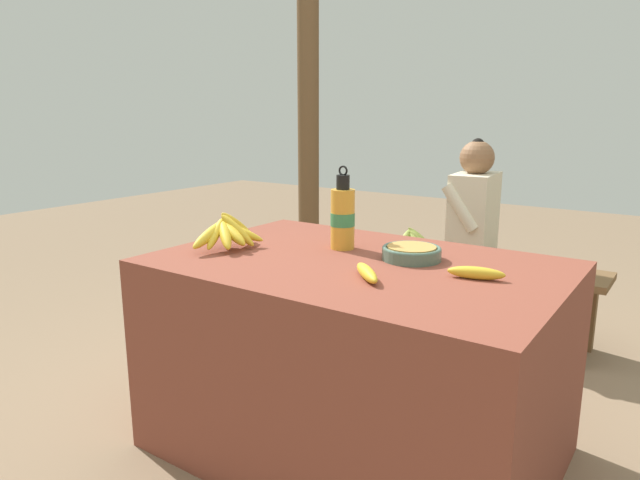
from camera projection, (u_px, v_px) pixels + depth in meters
ground_plane at (354, 447)px, 2.12m from camera, size 12.00×12.00×0.00m
market_counter at (355, 357)px, 2.04m from camera, size 1.37×0.92×0.72m
banana_bunch_ripe at (228, 231)px, 2.12m from camera, size 0.18×0.32×0.14m
serving_bowl at (412, 252)px, 1.97m from camera, size 0.20×0.20×0.05m
water_bottle at (343, 217)px, 2.11m from camera, size 0.09×0.09×0.31m
loose_banana_front at (367, 273)px, 1.75m from camera, size 0.17×0.17×0.04m
loose_banana_side at (476, 273)px, 1.74m from camera, size 0.18×0.08×0.04m
wooden_bench at (471, 272)px, 3.14m from camera, size 1.40×0.32×0.43m
seated_vendor at (464, 224)px, 3.07m from camera, size 0.42×0.40×1.08m
banana_bunch_green at (414, 239)px, 3.30m from camera, size 0.16×0.32×0.14m
support_post_near at (308, 86)px, 3.89m from camera, size 0.15×0.15×2.76m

